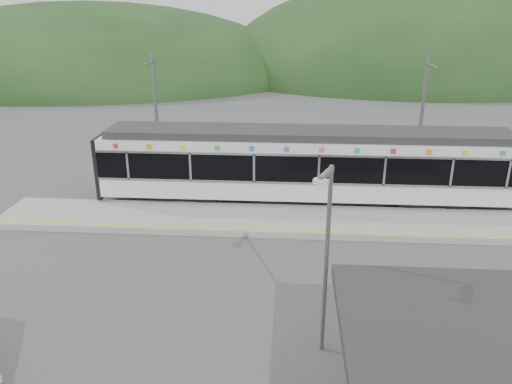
{
  "coord_description": "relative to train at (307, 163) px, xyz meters",
  "views": [
    {
      "loc": [
        0.23,
        -17.54,
        9.33
      ],
      "look_at": [
        -1.08,
        1.0,
        2.37
      ],
      "focal_mm": 35.0,
      "sensor_mm": 36.0,
      "label": 1
    }
  ],
  "objects": [
    {
      "name": "lamp_post",
      "position": [
        0.19,
        -11.6,
        1.27
      ],
      "size": [
        0.45,
        1.04,
        5.56
      ],
      "rotation": [
        0.0,
        0.0,
        -0.37
      ],
      "color": "slate",
      "rests_on": "ground"
    },
    {
      "name": "train",
      "position": [
        0.0,
        0.0,
        0.0
      ],
      "size": [
        20.44,
        3.01,
        3.74
      ],
      "color": "black",
      "rests_on": "ground"
    },
    {
      "name": "hills",
      "position": [
        5.09,
        -0.71,
        -2.06
      ],
      "size": [
        146.0,
        149.0,
        26.0
      ],
      "color": "#1E3D19",
      "rests_on": "ground"
    },
    {
      "name": "catenary_mast_east",
      "position": [
        5.9,
        2.56,
        1.58
      ],
      "size": [
        0.18,
        1.8,
        7.0
      ],
      "color": "slate",
      "rests_on": "ground"
    },
    {
      "name": "catenary_mast_west",
      "position": [
        -8.1,
        2.56,
        1.58
      ],
      "size": [
        0.18,
        1.8,
        7.0
      ],
      "color": "slate",
      "rests_on": "ground"
    },
    {
      "name": "yellow_line",
      "position": [
        -1.1,
        -4.0,
        -1.76
      ],
      "size": [
        26.0,
        0.1,
        0.01
      ],
      "primitive_type": "cube",
      "color": "yellow",
      "rests_on": "platform"
    },
    {
      "name": "platform",
      "position": [
        -1.1,
        -2.7,
        -1.91
      ],
      "size": [
        26.0,
        3.2,
        0.3
      ],
      "primitive_type": "cube",
      "color": "#9E9E99",
      "rests_on": "ground"
    },
    {
      "name": "ground",
      "position": [
        -1.1,
        -6.0,
        -2.06
      ],
      "size": [
        120.0,
        120.0,
        0.0
      ],
      "primitive_type": "plane",
      "color": "#4C4C4F",
      "rests_on": "ground"
    }
  ]
}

